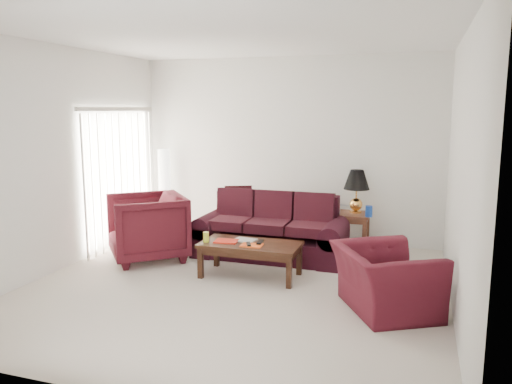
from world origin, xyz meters
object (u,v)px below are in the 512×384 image
sofa (270,227)px  armchair_right (385,280)px  end_table (351,232)px  floor_lamp (165,191)px  armchair_left (147,227)px  coffee_table (250,260)px

sofa → armchair_right: size_ratio=2.07×
sofa → end_table: bearing=35.4°
end_table → floor_lamp: (-3.27, 0.10, 0.45)m
end_table → armchair_right: armchair_right is taller
floor_lamp → armchair_left: (0.52, -1.51, -0.27)m
armchair_left → armchair_right: 3.51m
sofa → floor_lamp: size_ratio=1.48×
sofa → armchair_left: 1.79m
end_table → armchair_right: 2.36m
armchair_left → end_table: bearing=76.5°
armchair_left → armchair_right: bearing=35.2°
armchair_right → floor_lamp: bearing=29.6°
floor_lamp → sofa: bearing=-21.3°
sofa → floor_lamp: (-2.18, 0.85, 0.30)m
floor_lamp → armchair_left: floor_lamp is taller
floor_lamp → armchair_right: floor_lamp is taller
end_table → armchair_left: (-2.75, -1.40, 0.19)m
end_table → armchair_left: bearing=-152.9°
armchair_right → sofa: bearing=19.7°
coffee_table → armchair_right: bearing=-29.8°
floor_lamp → armchair_right: bearing=-31.1°
floor_lamp → armchair_right: size_ratio=1.40×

